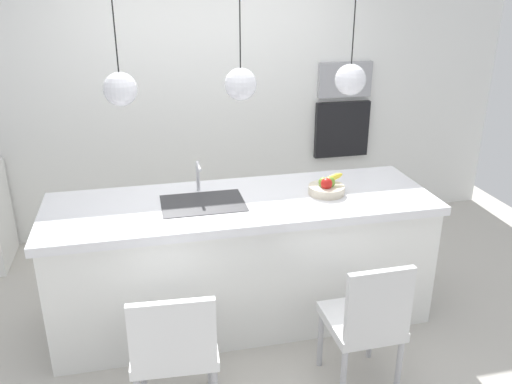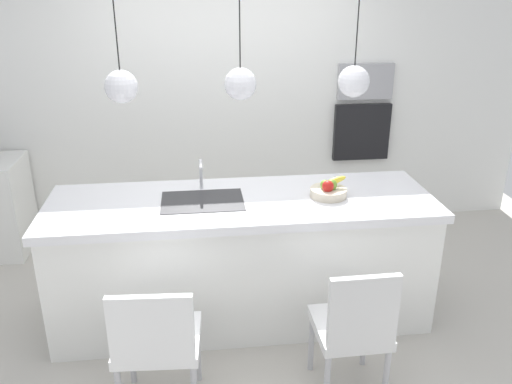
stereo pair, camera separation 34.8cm
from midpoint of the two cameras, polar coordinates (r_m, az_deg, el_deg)
The scene contains 13 objects.
floor at distance 4.09m, azimuth 1.07°, elevation -12.98°, with size 6.60×6.60×0.00m, color #BCB7AD.
back_wall at distance 5.11m, azimuth -1.43°, elevation 10.11°, with size 6.00×0.10×2.60m, color white.
kitchen_island at distance 3.85m, azimuth 1.12°, elevation -7.23°, with size 2.67×0.87×0.93m.
sink_basin at distance 3.62m, azimuth -3.06°, elevation -1.11°, with size 0.56×0.40×0.02m, color #2D2D30.
faucet at distance 3.76m, azimuth -3.33°, elevation 2.22°, with size 0.02×0.17×0.22m.
fruit_bowl at distance 3.73m, azimuth 10.49°, elevation 0.16°, with size 0.27×0.25×0.15m.
microwave at distance 5.31m, azimuth 13.56°, elevation 11.51°, with size 0.54×0.08×0.34m, color #9E9EA3.
oven at distance 5.42m, azimuth 13.09°, elevation 6.31°, with size 0.56×0.08×0.56m, color black.
chair_near at distance 3.03m, azimuth -7.34°, elevation -15.62°, with size 0.49×0.47×0.87m.
chair_middle at distance 3.20m, azimuth 13.64°, elevation -13.94°, with size 0.42×0.44×0.90m.
pendant_light_left at distance 3.39m, azimuth -11.45°, elevation 11.06°, with size 0.21×0.21×0.81m.
pendant_light_center at distance 3.42m, azimuth 1.27°, elevation 11.55°, with size 0.21×0.21×0.81m.
pendant_light_right at distance 3.60m, azimuth 13.29°, elevation 11.51°, with size 0.21×0.21×0.81m.
Camera 2 is at (-0.31, -3.36, 2.34)m, focal length 37.16 mm.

